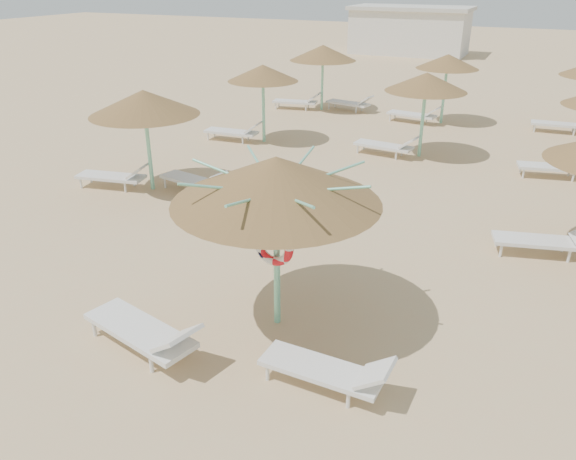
% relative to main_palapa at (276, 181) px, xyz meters
% --- Properties ---
extents(ground, '(120.00, 120.00, 0.00)m').
position_rel_main_palapa_xyz_m(ground, '(-0.36, 0.08, -2.58)').
color(ground, tan).
rests_on(ground, ground).
extents(main_palapa, '(3.31, 3.31, 2.97)m').
position_rel_main_palapa_xyz_m(main_palapa, '(0.00, 0.00, 0.00)').
color(main_palapa, '#7EDAB6').
rests_on(main_palapa, ground).
extents(lounger_main_a, '(2.31, 1.18, 0.81)m').
position_rel_main_palapa_xyz_m(lounger_main_a, '(-1.51, -1.63, -2.20)').
color(lounger_main_a, white).
rests_on(lounger_main_a, ground).
extents(lounger_main_b, '(1.94, 0.65, 0.70)m').
position_rel_main_palapa_xyz_m(lounger_main_b, '(1.42, -1.23, -2.25)').
color(lounger_main_b, white).
rests_on(lounger_main_b, ground).
extents(palapa_field, '(19.70, 14.50, 2.72)m').
position_rel_main_palapa_xyz_m(palapa_field, '(1.75, 10.01, -0.27)').
color(palapa_field, '#7EDAB6').
rests_on(palapa_field, ground).
extents(service_hut, '(8.40, 4.40, 3.25)m').
position_rel_main_palapa_xyz_m(service_hut, '(-6.36, 35.08, -0.94)').
color(service_hut, silver).
rests_on(service_hut, ground).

